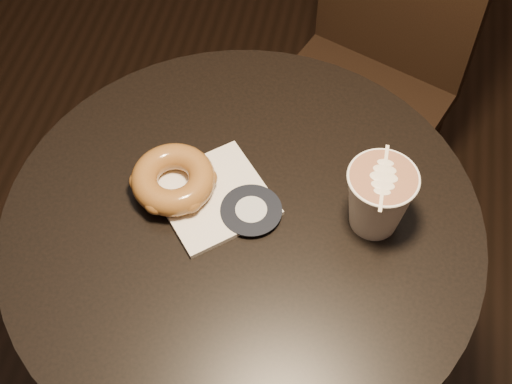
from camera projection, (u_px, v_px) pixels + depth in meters
The scene contains 5 objects.
cafe_table at pixel (244, 285), 1.19m from camera, with size 0.70×0.70×0.75m.
chair at pixel (376, 53), 1.55m from camera, with size 0.48×0.48×0.93m.
pastry_bag at pixel (214, 197), 1.05m from camera, with size 0.15×0.15×0.01m, color silver.
doughnut at pixel (173, 179), 1.04m from camera, with size 0.12×0.12×0.04m, color brown.
latte_cup at pixel (378, 200), 0.98m from camera, with size 0.10×0.10×0.11m, color white, non-canonical shape.
Camera 1 is at (0.13, -0.54, 1.62)m, focal length 50.00 mm.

